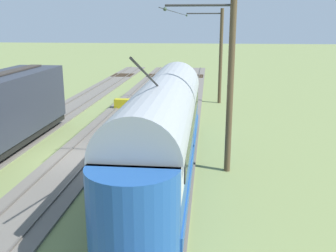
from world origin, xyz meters
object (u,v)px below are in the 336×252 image
Objects in this scene: vintage_streetcar at (164,124)px; track_end_bumper at (126,104)px; catenary_pole_mid_near at (229,84)px; catenary_pole_foreground at (220,55)px.

vintage_streetcar is 13.66m from track_end_bumper.
track_end_bumper is at bearing -59.66° from catenary_pole_mid_near.
vintage_streetcar is 2.22× the size of catenary_pole_mid_near.
catenary_pole_foreground is 8.75m from track_end_bumper.
track_end_bumper is at bearing 24.06° from catenary_pole_foreground.
catenary_pole_mid_near is at bearing -172.99° from vintage_streetcar.
vintage_streetcar is at bearing 109.38° from track_end_bumper.
track_end_bumper is at bearing -70.62° from vintage_streetcar.
catenary_pole_mid_near is 4.28× the size of track_end_bumper.
catenary_pole_foreground is (-2.78, -16.01, 1.77)m from vintage_streetcar.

